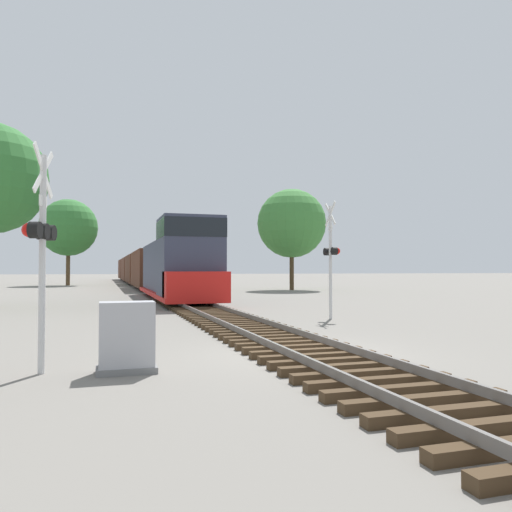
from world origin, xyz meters
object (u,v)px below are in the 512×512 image
crossing_signal_far (331,254)px  tree_deep_background (68,228)px  freight_train (141,269)px  relay_cabinet (127,338)px  tree_mid_background (292,224)px  crossing_signal_near (41,239)px

crossing_signal_far → tree_deep_background: (-12.36, 45.79, 4.38)m
freight_train → tree_deep_background: tree_deep_background is taller
freight_train → crossing_signal_far: size_ratio=17.13×
relay_cabinet → tree_mid_background: bearing=64.1°
relay_cabinet → tree_deep_background: (-4.39, 53.75, 6.24)m
relay_cabinet → crossing_signal_far: bearing=45.0°
freight_train → relay_cabinet: (-3.86, -50.95, -1.29)m
tree_mid_background → crossing_signal_near: bearing=-118.2°
crossing_signal_far → relay_cabinet: (-7.97, -7.96, -1.86)m
freight_train → tree_deep_background: size_ratio=7.51×
freight_train → crossing_signal_near: size_ratio=18.50×
freight_train → crossing_signal_near: (-5.38, -50.57, 0.53)m
freight_train → tree_deep_background: 10.02m
crossing_signal_far → tree_deep_background: size_ratio=0.44×
tree_mid_background → crossing_signal_far: bearing=-108.0°
crossing_signal_far → freight_train: bearing=6.3°
crossing_signal_near → crossing_signal_far: size_ratio=0.93×
crossing_signal_near → relay_cabinet: bearing=90.7°
crossing_signal_far → tree_mid_background: (8.33, 25.65, 3.66)m
crossing_signal_far → relay_cabinet: bearing=135.9°
tree_deep_background → relay_cabinet: bearing=-85.3°
relay_cabinet → crossing_signal_near: bearing=166.1°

